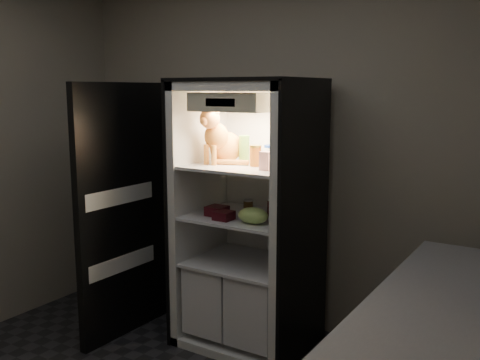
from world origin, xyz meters
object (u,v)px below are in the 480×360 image
object	(u,v)px
soda_can_a	(272,208)
salsa_jar	(255,156)
condiment_jar	(248,206)
berry_box_right	(224,216)
refrigerator	(250,234)
berry_box_left	(217,211)
pepper_jar	(283,152)
grape_bag	(253,215)
soda_can_c	(275,213)
parmesan_shaker	(244,149)
cream_carton	(266,161)
tabby_cat	(221,141)
soda_can_b	(283,211)
mayo_tub	(271,154)

from	to	relation	value
soda_can_a	salsa_jar	bearing A→B (deg)	-133.77
condiment_jar	berry_box_right	bearing A→B (deg)	-96.51
refrigerator	berry_box_left	bearing A→B (deg)	-134.96
pepper_jar	berry_box_right	size ratio (longest dim) A/B	1.64
salsa_jar	berry_box_right	bearing A→B (deg)	-126.27
grape_bag	condiment_jar	bearing A→B (deg)	127.31
salsa_jar	berry_box_right	size ratio (longest dim) A/B	1.21
salsa_jar	soda_can_c	xyz separation A→B (m)	(0.19, -0.07, -0.36)
parmesan_shaker	grape_bag	world-z (taller)	parmesan_shaker
parmesan_shaker	condiment_jar	xyz separation A→B (m)	(0.04, -0.01, -0.40)
pepper_jar	cream_carton	bearing A→B (deg)	-92.62
refrigerator	pepper_jar	size ratio (longest dim) A/B	9.82
berry_box_left	berry_box_right	size ratio (longest dim) A/B	1.11
tabby_cat	parmesan_shaker	bearing A→B (deg)	33.83
parmesan_shaker	soda_can_b	bearing A→B (deg)	-9.27
pepper_jar	soda_can_c	bearing A→B (deg)	-79.48
refrigerator	mayo_tub	bearing A→B (deg)	50.92
tabby_cat	condiment_jar	bearing A→B (deg)	26.48
salsa_jar	soda_can_a	size ratio (longest dim) A/B	1.28
refrigerator	soda_can_b	size ratio (longest dim) A/B	15.64
soda_can_a	soda_can_c	size ratio (longest dim) A/B	0.89
cream_carton	soda_can_b	bearing A→B (deg)	71.91
berry_box_left	berry_box_right	bearing A→B (deg)	-36.10
salsa_jar	berry_box_left	world-z (taller)	salsa_jar
tabby_cat	soda_can_c	distance (m)	0.65
tabby_cat	salsa_jar	size ratio (longest dim) A/B	2.98
soda_can_b	berry_box_left	xyz separation A→B (m)	(-0.44, -0.14, -0.03)
refrigerator	soda_can_c	bearing A→B (deg)	-26.01
refrigerator	parmesan_shaker	xyz separation A→B (m)	(-0.06, 0.02, 0.60)
salsa_jar	pepper_jar	world-z (taller)	pepper_jar
mayo_tub	condiment_jar	xyz separation A→B (m)	(-0.12, -0.10, -0.37)
parmesan_shaker	soda_can_a	xyz separation A→B (m)	(0.22, -0.00, -0.39)
cream_carton	berry_box_right	xyz separation A→B (m)	(-0.28, -0.07, -0.38)
soda_can_c	berry_box_right	world-z (taller)	soda_can_c
mayo_tub	soda_can_a	xyz separation A→B (m)	(0.06, -0.10, -0.36)
parmesan_shaker	mayo_tub	size ratio (longest dim) A/B	1.50
tabby_cat	soda_can_a	size ratio (longest dim) A/B	3.80
refrigerator	cream_carton	distance (m)	0.63
parmesan_shaker	pepper_jar	distance (m)	0.30
salsa_jar	berry_box_right	distance (m)	0.45
soda_can_b	soda_can_c	distance (m)	0.10
soda_can_c	berry_box_right	distance (m)	0.34
cream_carton	berry_box_right	distance (m)	0.48
grape_bag	berry_box_right	size ratio (longest dim) A/B	1.80
salsa_jar	soda_can_c	distance (m)	0.41
parmesan_shaker	berry_box_left	size ratio (longest dim) A/B	1.49
refrigerator	condiment_jar	distance (m)	0.20
cream_carton	soda_can_b	world-z (taller)	cream_carton
cream_carton	pepper_jar	bearing A→B (deg)	87.38
mayo_tub	salsa_jar	size ratio (longest dim) A/B	0.91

